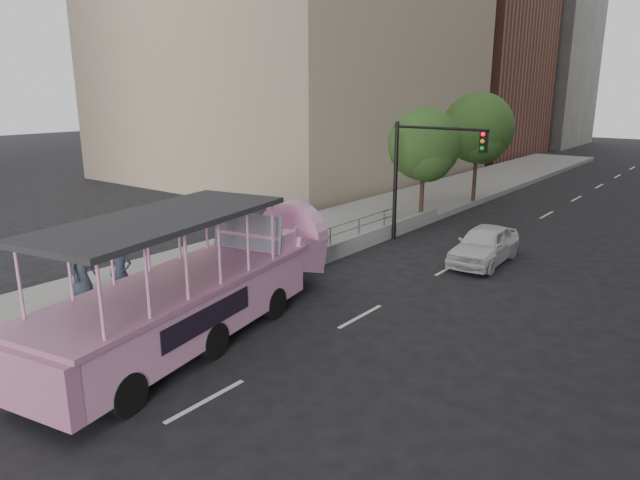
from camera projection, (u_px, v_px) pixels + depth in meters
ground at (240, 355)px, 14.44m from camera, size 160.00×160.00×0.00m
sidewalk at (310, 237)px, 25.45m from camera, size 5.50×80.00×0.30m
kerb_wall at (214, 290)px, 17.69m from camera, size 0.24×30.00×0.36m
guardrail at (213, 270)px, 17.52m from camera, size 0.07×22.00×0.71m
duck_boat at (205, 286)px, 15.55m from camera, size 4.52×11.05×3.58m
car at (484, 245)px, 22.01m from camera, size 1.89×4.33×1.46m
pedestrian_near at (121, 273)px, 17.08m from camera, size 0.68×0.77×1.77m
pedestrian_far at (81, 268)px, 17.50m from camera, size 0.81×1.02×1.83m
parking_sign at (250, 245)px, 18.45m from camera, size 0.10×0.59×2.60m
traffic_signal at (421, 163)px, 24.11m from camera, size 4.20×0.32×5.20m
street_tree_near at (425, 147)px, 27.60m from camera, size 3.52×3.52×5.72m
street_tree_far at (479, 131)px, 31.95m from camera, size 3.97×3.97×6.45m
midrise_brick at (447, 25)px, 58.49m from camera, size 18.00×16.00×26.00m
midrise_stone_b at (518, 61)px, 70.31m from camera, size 16.00×14.00×20.00m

